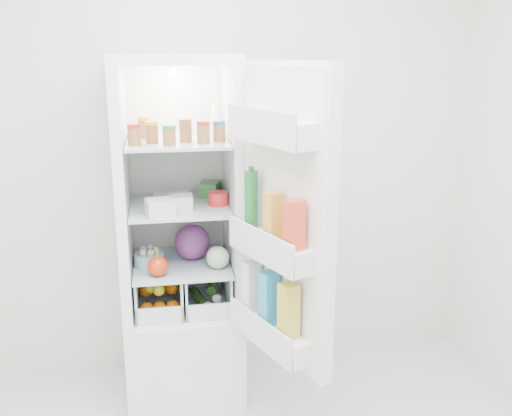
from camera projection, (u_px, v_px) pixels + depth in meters
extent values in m
cube|color=silver|center=(212.00, 147.00, 3.17)|extent=(3.00, 0.02, 2.60)
cube|color=white|center=(184.00, 345.00, 3.13)|extent=(0.60, 0.60, 0.50)
cube|color=white|center=(174.00, 59.00, 2.73)|extent=(0.60, 0.60, 0.05)
cube|color=white|center=(177.00, 179.00, 3.16)|extent=(0.60, 0.05, 1.25)
cube|color=white|center=(124.00, 193.00, 2.86)|extent=(0.05, 0.60, 1.25)
cube|color=white|center=(232.00, 189.00, 2.95)|extent=(0.05, 0.60, 1.25)
cube|color=white|center=(177.00, 180.00, 3.14)|extent=(0.50, 0.01, 1.25)
sphere|color=white|center=(173.00, 72.00, 2.95)|extent=(0.05, 0.05, 0.05)
cube|color=#ABBDC9|center=(182.00, 263.00, 2.98)|extent=(0.49, 0.53, 0.01)
cube|color=#ABBDC9|center=(180.00, 206.00, 2.90)|extent=(0.49, 0.53, 0.02)
cube|color=#ABBDC9|center=(177.00, 142.00, 2.81)|extent=(0.49, 0.53, 0.02)
cylinder|color=#B21919|center=(134.00, 136.00, 2.64)|extent=(0.06, 0.06, 0.08)
cylinder|color=gold|center=(152.00, 134.00, 2.70)|extent=(0.06, 0.06, 0.08)
cylinder|color=#267226|center=(169.00, 136.00, 2.64)|extent=(0.06, 0.06, 0.08)
cylinder|color=brown|center=(186.00, 133.00, 2.74)|extent=(0.06, 0.06, 0.08)
cylinder|color=#B21919|center=(203.00, 135.00, 2.69)|extent=(0.06, 0.06, 0.08)
cylinder|color=#194C8C|center=(219.00, 133.00, 2.75)|extent=(0.06, 0.06, 0.08)
cylinder|color=#BF8C19|center=(144.00, 130.00, 2.86)|extent=(0.06, 0.06, 0.08)
cylinder|color=white|center=(216.00, 119.00, 2.98)|extent=(0.06, 0.06, 0.16)
cube|color=silver|center=(160.00, 208.00, 2.68)|extent=(0.15, 0.15, 0.08)
cube|color=silver|center=(181.00, 202.00, 2.82)|extent=(0.12, 0.12, 0.07)
cylinder|color=red|center=(218.00, 198.00, 2.88)|extent=(0.12, 0.12, 0.07)
cube|color=silver|center=(171.00, 197.00, 2.95)|extent=(0.18, 0.14, 0.04)
cube|color=#3B823C|center=(210.00, 189.00, 3.06)|extent=(0.14, 0.16, 0.08)
sphere|color=#4E1D57|center=(192.00, 242.00, 3.00)|extent=(0.19, 0.19, 0.19)
sphere|color=red|center=(158.00, 266.00, 2.78)|extent=(0.10, 0.10, 0.10)
cylinder|color=#86B5C9|center=(149.00, 259.00, 2.91)|extent=(0.18, 0.18, 0.07)
sphere|color=#AECA97|center=(218.00, 257.00, 2.88)|extent=(0.12, 0.12, 0.12)
sphere|color=orange|center=(147.00, 309.00, 2.88)|extent=(0.07, 0.07, 0.07)
sphere|color=orange|center=(160.00, 308.00, 2.90)|extent=(0.07, 0.07, 0.07)
sphere|color=orange|center=(173.00, 307.00, 2.91)|extent=(0.07, 0.07, 0.07)
sphere|color=orange|center=(146.00, 290.00, 2.98)|extent=(0.07, 0.07, 0.07)
sphere|color=orange|center=(159.00, 289.00, 3.00)|extent=(0.07, 0.07, 0.07)
sphere|color=orange|center=(172.00, 288.00, 3.01)|extent=(0.07, 0.07, 0.07)
sphere|color=yellow|center=(151.00, 288.00, 2.92)|extent=(0.06, 0.06, 0.06)
sphere|color=yellow|center=(164.00, 279.00, 3.04)|extent=(0.06, 0.06, 0.06)
sphere|color=yellow|center=(159.00, 290.00, 2.89)|extent=(0.06, 0.06, 0.06)
cylinder|color=#1D4517|center=(198.00, 297.00, 3.05)|extent=(0.09, 0.21, 0.05)
cylinder|color=#1D4517|center=(212.00, 284.00, 3.09)|extent=(0.08, 0.21, 0.05)
sphere|color=white|center=(208.00, 306.00, 2.94)|extent=(0.05, 0.05, 0.05)
sphere|color=white|center=(217.00, 299.00, 2.96)|extent=(0.05, 0.05, 0.05)
cube|color=white|center=(287.00, 217.00, 2.43)|extent=(0.28, 0.58, 1.30)
cube|color=white|center=(281.00, 218.00, 2.42)|extent=(0.22, 0.52, 1.26)
cube|color=white|center=(271.00, 131.00, 2.29)|extent=(0.29, 0.51, 0.10)
cube|color=white|center=(271.00, 248.00, 2.42)|extent=(0.29, 0.51, 0.10)
cube|color=white|center=(270.00, 333.00, 2.53)|extent=(0.29, 0.51, 0.10)
sphere|color=#A8694C|center=(287.00, 119.00, 2.18)|extent=(0.05, 0.05, 0.05)
sphere|color=#A8694C|center=(276.00, 117.00, 2.24)|extent=(0.05, 0.05, 0.05)
sphere|color=#A8694C|center=(265.00, 115.00, 2.31)|extent=(0.05, 0.05, 0.05)
cylinder|color=#1A5C28|center=(251.00, 200.00, 2.50)|extent=(0.06, 0.06, 0.26)
cube|color=gold|center=(274.00, 216.00, 2.36)|extent=(0.08, 0.08, 0.20)
cube|color=#EF412A|center=(294.00, 225.00, 2.23)|extent=(0.08, 0.08, 0.20)
cube|color=white|center=(251.00, 287.00, 2.61)|extent=(0.09, 0.09, 0.24)
cube|color=#2A9FD5|center=(269.00, 298.00, 2.48)|extent=(0.09, 0.09, 0.24)
cube|color=gold|center=(289.00, 311.00, 2.36)|extent=(0.09, 0.09, 0.24)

